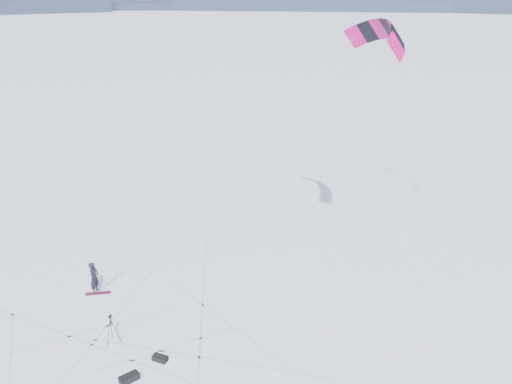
{
  "coord_description": "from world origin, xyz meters",
  "views": [
    {
      "loc": [
        6.52,
        -18.61,
        15.46
      ],
      "look_at": [
        7.63,
        5.78,
        5.15
      ],
      "focal_mm": 35.0,
      "sensor_mm": 36.0,
      "label": 1
    }
  ],
  "objects_px": {
    "tripod": "(111,325)",
    "gear_bag_b": "(160,358)",
    "gear_bag_a": "(129,378)",
    "snowkiter": "(96,292)",
    "snowboard": "(98,293)"
  },
  "relations": [
    {
      "from": "tripod",
      "to": "gear_bag_a",
      "type": "xyz_separation_m",
      "value": [
        1.2,
        -2.51,
        -0.81
      ]
    },
    {
      "from": "snowkiter",
      "to": "gear_bag_b",
      "type": "relative_size",
      "value": 2.45
    },
    {
      "from": "snowboard",
      "to": "gear_bag_b",
      "type": "xyz_separation_m",
      "value": [
        4.01,
        -5.34,
        0.12
      ]
    },
    {
      "from": "snowkiter",
      "to": "gear_bag_a",
      "type": "height_order",
      "value": "snowkiter"
    },
    {
      "from": "gear_bag_a",
      "to": "gear_bag_b",
      "type": "relative_size",
      "value": 1.18
    },
    {
      "from": "snowkiter",
      "to": "gear_bag_b",
      "type": "height_order",
      "value": "snowkiter"
    },
    {
      "from": "snowboard",
      "to": "tripod",
      "type": "xyz_separation_m",
      "value": [
        1.68,
        -4.01,
        0.95
      ]
    },
    {
      "from": "snowkiter",
      "to": "tripod",
      "type": "height_order",
      "value": "tripod"
    },
    {
      "from": "snowkiter",
      "to": "gear_bag_a",
      "type": "relative_size",
      "value": 2.08
    },
    {
      "from": "tripod",
      "to": "snowkiter",
      "type": "bearing_deg",
      "value": 122.23
    },
    {
      "from": "tripod",
      "to": "gear_bag_b",
      "type": "relative_size",
      "value": 2.02
    },
    {
      "from": "snowboard",
      "to": "gear_bag_a",
      "type": "bearing_deg",
      "value": -72.15
    },
    {
      "from": "tripod",
      "to": "gear_bag_b",
      "type": "height_order",
      "value": "tripod"
    },
    {
      "from": "tripod",
      "to": "gear_bag_a",
      "type": "distance_m",
      "value": 2.89
    },
    {
      "from": "gear_bag_a",
      "to": "snowboard",
      "type": "bearing_deg",
      "value": 78.38
    }
  ]
}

